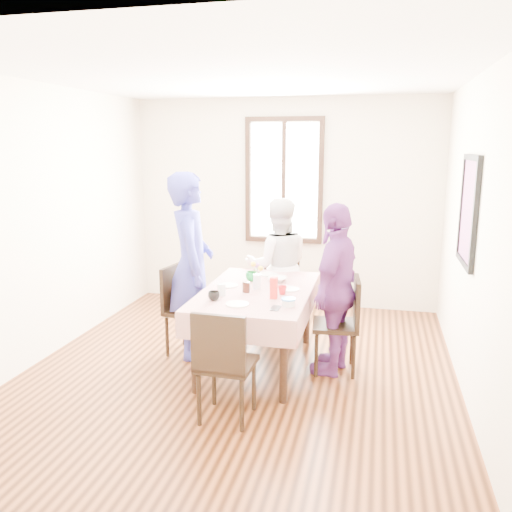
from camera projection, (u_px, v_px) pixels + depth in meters
The scene contains 31 objects.
ground at pixel (240, 369), 5.02m from camera, with size 4.50×4.50×0.00m, color black.
back_wall at pixel (284, 204), 6.88m from camera, with size 4.00×4.00×0.00m, color beige.
right_wall at pixel (475, 240), 4.29m from camera, with size 4.50×4.50×0.00m, color beige.
window_frame at pixel (284, 181), 6.80m from camera, with size 1.02×0.06×1.62m, color black.
window_pane at pixel (284, 181), 6.81m from camera, with size 0.90×0.02×1.50m, color white.
art_poster at pixel (469, 211), 4.54m from camera, with size 0.04×0.76×0.96m, color red.
dining_table at pixel (257, 328), 5.05m from camera, with size 0.89×1.50×0.75m, color black.
tablecloth at pixel (257, 290), 4.97m from camera, with size 1.01×1.62×0.01m, color #5D0002.
chair_left at pixel (189, 310), 5.34m from camera, with size 0.42×0.42×0.91m, color black.
chair_right at pixel (335, 325), 4.91m from camera, with size 0.42×0.42×0.91m, color black.
chair_far at pixel (278, 292), 6.02m from camera, with size 0.42×0.42×0.91m, color black.
chair_near at pixel (227, 363), 4.05m from camera, with size 0.42×0.42×0.91m, color black.
person_left at pixel (190, 265), 5.23m from camera, with size 0.68×0.44×1.86m, color #32328D.
person_far at pixel (278, 265), 5.94m from camera, with size 0.75×0.58×1.54m, color silver.
person_right at pixel (334, 289), 4.84m from camera, with size 0.94×0.39×1.61m, color #6A2E75.
mug_black at pixel (214, 296), 4.63m from camera, with size 0.10×0.10×0.08m, color black.
mug_flag at pixel (282, 290), 4.81m from camera, with size 0.08×0.08×0.08m, color red.
mug_green at pixel (252, 276), 5.28m from camera, with size 0.12×0.12×0.09m, color #0C7226.
serving_bowl at pixel (277, 279), 5.27m from camera, with size 0.19×0.19×0.05m, color white.
juice_carton at pixel (274, 288), 4.67m from camera, with size 0.06×0.06×0.19m, color red.
butter_tub at pixel (288, 303), 4.47m from camera, with size 0.11×0.11×0.06m, color white.
jam_jar at pixel (246, 287), 4.87m from camera, with size 0.07×0.07×0.10m, color black.
drinking_glass at pixel (221, 290), 4.77m from camera, with size 0.08×0.08×0.11m, color silver.
smartphone at pixel (276, 308), 4.40m from camera, with size 0.07×0.14×0.01m, color black.
flower_vase at pixel (257, 282), 4.98m from camera, with size 0.07×0.07×0.14m, color silver.
plate_left at pixel (228, 285), 5.10m from camera, with size 0.20×0.20×0.01m, color white.
plate_right at pixel (288, 289), 4.97m from camera, with size 0.20×0.20×0.01m, color white.
plate_far at pixel (268, 274), 5.53m from camera, with size 0.20×0.20×0.01m, color white.
plate_near at pixel (237, 304), 4.50m from camera, with size 0.20×0.20×0.01m, color white.
butter_lid at pixel (289, 299), 4.46m from camera, with size 0.12×0.12×0.01m, color blue.
flower_bunch at pixel (257, 269), 4.96m from camera, with size 0.09×0.09×0.10m, color yellow, non-canonical shape.
Camera 1 is at (1.22, -4.52, 2.12)m, focal length 36.75 mm.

